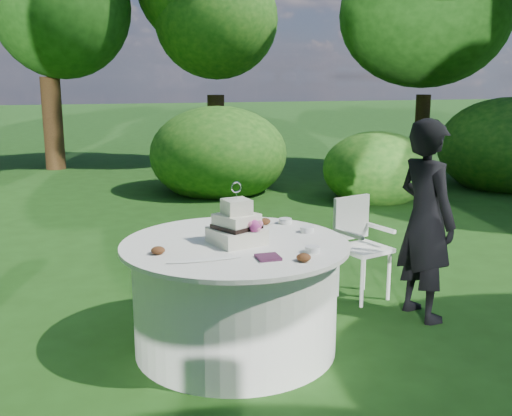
# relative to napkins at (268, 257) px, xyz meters

# --- Properties ---
(ground) EXTENTS (80.00, 80.00, 0.00)m
(ground) POSITION_rel_napkins_xyz_m (-0.10, 0.42, -0.78)
(ground) COLOR #193D10
(ground) RESTS_ON ground
(napkins) EXTENTS (0.14, 0.14, 0.02)m
(napkins) POSITION_rel_napkins_xyz_m (0.00, 0.00, 0.00)
(napkins) COLOR #491F3C
(napkins) RESTS_ON table
(feather_plume) EXTENTS (0.48, 0.07, 0.01)m
(feather_plume) POSITION_rel_napkins_xyz_m (-0.39, 0.07, -0.00)
(feather_plume) COLOR white
(feather_plume) RESTS_ON table
(guest) EXTENTS (0.45, 0.62, 1.57)m
(guest) POSITION_rel_napkins_xyz_m (1.46, 0.54, 0.01)
(guest) COLOR black
(guest) RESTS_ON ground
(table) EXTENTS (1.56, 1.56, 0.77)m
(table) POSITION_rel_napkins_xyz_m (-0.10, 0.42, -0.39)
(table) COLOR white
(table) RESTS_ON ground
(cake) EXTENTS (0.39, 0.39, 0.43)m
(cake) POSITION_rel_napkins_xyz_m (-0.09, 0.40, 0.10)
(cake) COLOR silver
(cake) RESTS_ON table
(chair) EXTENTS (0.47, 0.47, 0.87)m
(chair) POSITION_rel_napkins_xyz_m (1.18, 1.10, -0.27)
(chair) COLOR white
(chair) RESTS_ON ground
(votives) EXTENTS (0.25, 0.88, 0.04)m
(votives) POSITION_rel_napkins_xyz_m (0.40, 0.47, 0.01)
(votives) COLOR white
(votives) RESTS_ON table
(petal_cups) EXTENTS (0.98, 1.05, 0.05)m
(petal_cups) POSITION_rel_napkins_xyz_m (-0.07, 0.34, 0.02)
(petal_cups) COLOR #562D16
(petal_cups) RESTS_ON table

